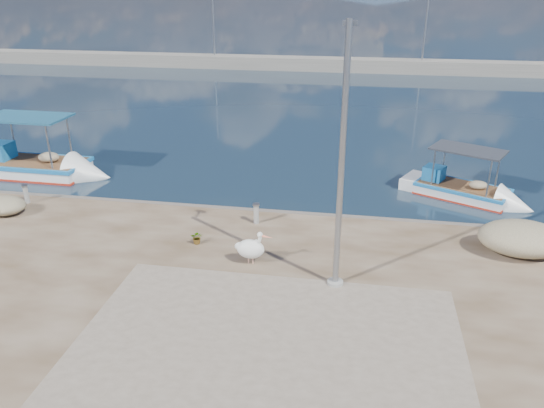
{
  "coord_description": "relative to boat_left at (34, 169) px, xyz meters",
  "views": [
    {
      "loc": [
        2.79,
        -12.39,
        8.36
      ],
      "look_at": [
        0.0,
        3.8,
        1.3
      ],
      "focal_mm": 35.0,
      "sensor_mm": 36.0,
      "label": 1
    }
  ],
  "objects": [
    {
      "name": "net_pile_b",
      "position": [
        2.2,
        -5.22,
        0.56
      ],
      "size": [
        1.61,
        1.25,
        0.62
      ],
      "primitive_type": "ellipsoid",
      "color": "tan",
      "rests_on": "quay"
    },
    {
      "name": "bollard_far",
      "position": [
        2.42,
        -4.17,
        0.64
      ],
      "size": [
        0.24,
        0.24,
        0.71
      ],
      "color": "gray",
      "rests_on": "quay"
    },
    {
      "name": "pelican",
      "position": [
        11.71,
        -7.27,
        0.76
      ],
      "size": [
        1.12,
        0.59,
        1.08
      ],
      "rotation": [
        0.0,
        0.0,
        -0.11
      ],
      "color": "tan",
      "rests_on": "quay"
    },
    {
      "name": "boat_left",
      "position": [
        0.0,
        0.0,
        0.0
      ],
      "size": [
        6.63,
        2.32,
        3.17
      ],
      "rotation": [
        0.0,
        0.0,
        -0.02
      ],
      "color": "white",
      "rests_on": "ground"
    },
    {
      "name": "breakwater",
      "position": [
        11.87,
        31.64,
        0.36
      ],
      "size": [
        120.0,
        2.2,
        7.5
      ],
      "color": "gray",
      "rests_on": "ground"
    },
    {
      "name": "potted_plant",
      "position": [
        9.75,
        -6.3,
        0.47
      ],
      "size": [
        0.43,
        0.38,
        0.43
      ],
      "primitive_type": "imported",
      "rotation": [
        0.0,
        0.0,
        0.13
      ],
      "color": "#33722D",
      "rests_on": "quay"
    },
    {
      "name": "bollard_near",
      "position": [
        11.3,
        -4.48,
        0.65
      ],
      "size": [
        0.24,
        0.24,
        0.73
      ],
      "color": "gray",
      "rests_on": "quay"
    },
    {
      "name": "quay_patch",
      "position": [
        12.87,
        -11.36,
        0.26
      ],
      "size": [
        9.0,
        7.0,
        0.01
      ],
      "primitive_type": "cube",
      "color": "gray",
      "rests_on": "quay"
    },
    {
      "name": "net_pile_c",
      "position": [
        19.74,
        -5.23,
        0.76
      ],
      "size": [
        2.59,
        1.85,
        1.02
      ],
      "primitive_type": "ellipsoid",
      "color": "tan",
      "rests_on": "quay"
    },
    {
      "name": "boat_right",
      "position": [
        18.89,
        0.5,
        -0.06
      ],
      "size": [
        5.21,
        3.69,
        2.4
      ],
      "rotation": [
        0.0,
        0.0,
        -0.46
      ],
      "color": "white",
      "rests_on": "ground"
    },
    {
      "name": "ground",
      "position": [
        11.87,
        -8.36,
        -0.25
      ],
      "size": [
        1400.0,
        1400.0,
        0.0
      ],
      "primitive_type": "plane",
      "color": "#162635",
      "rests_on": "ground"
    },
    {
      "name": "lamp_post",
      "position": [
        14.24,
        -7.97,
        3.55
      ],
      "size": [
        0.44,
        0.96,
        7.0
      ],
      "color": "gray",
      "rests_on": "quay"
    }
  ]
}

